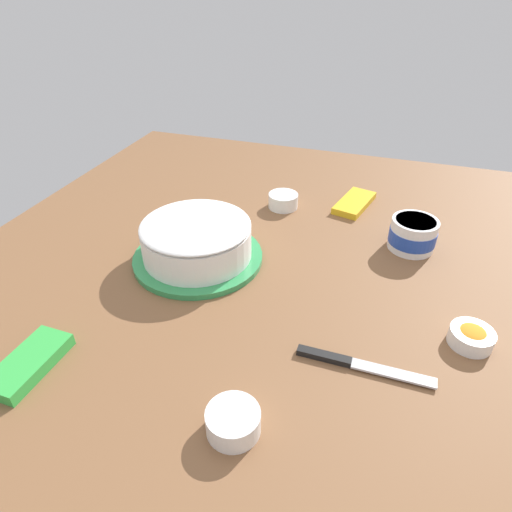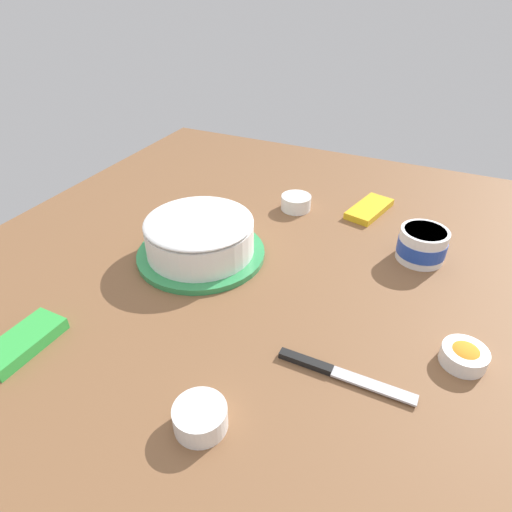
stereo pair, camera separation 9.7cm
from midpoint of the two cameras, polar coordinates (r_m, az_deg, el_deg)
The scene contains 9 objects.
ground_plane at distance 0.97m, azimuth 1.42°, elevation -2.45°, with size 1.54×1.54×0.00m, color brown.
frosted_cake at distance 1.01m, azimuth -10.47°, elevation 1.80°, with size 0.30×0.30×0.11m.
frosting_tub at distance 1.09m, azimuth 17.42°, elevation 2.70°, with size 0.11×0.11×0.08m.
spreading_knife at distance 0.78m, azimuth 8.83°, elevation -13.77°, with size 0.02×0.24×0.01m.
sprinkle_bowl_pink at distance 0.69m, azimuth -7.30°, elevation -20.79°, with size 0.08×0.08×0.04m.
sprinkle_bowl_blue at distance 1.23m, azimuth 1.30°, elevation 7.24°, with size 0.08×0.08×0.04m.
sprinkle_bowl_orange at distance 0.87m, azimuth 23.44°, elevation -9.73°, with size 0.08×0.08×0.03m.
candy_box_lower at distance 1.26m, azimuth 10.57°, elevation 6.76°, with size 0.16×0.07×0.02m, color yellow.
candy_box_upper at distance 0.88m, azimuth -30.42°, elevation -12.10°, with size 0.15×0.07×0.02m, color green.
Camera 1 is at (0.77, 0.17, 0.58)m, focal length 30.68 mm.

